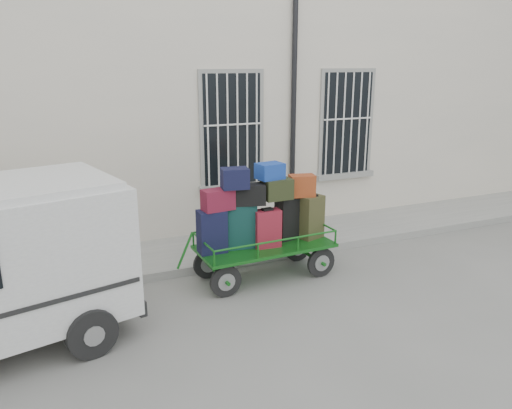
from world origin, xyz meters
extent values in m
plane|color=slate|center=(0.00, 0.00, 0.00)|extent=(80.00, 80.00, 0.00)
cube|color=beige|center=(0.00, 5.50, 3.00)|extent=(24.00, 5.00, 6.00)
cylinder|color=black|center=(0.95, 2.92, 2.80)|extent=(0.11, 0.11, 5.60)
cube|color=black|center=(-0.40, 2.98, 2.25)|extent=(1.20, 0.08, 2.20)
cube|color=gray|center=(-0.40, 2.96, 1.09)|extent=(1.45, 0.22, 0.12)
cube|color=black|center=(2.30, 2.98, 2.25)|extent=(1.20, 0.08, 2.20)
cube|color=gray|center=(2.30, 2.96, 1.09)|extent=(1.45, 0.22, 0.12)
cube|color=gray|center=(0.00, 2.20, 0.07)|extent=(24.00, 1.70, 0.15)
cylinder|color=black|center=(-1.52, 0.35, 0.26)|extent=(0.52, 0.09, 0.52)
cylinder|color=gray|center=(-1.52, 0.35, 0.26)|extent=(0.29, 0.11, 0.28)
cylinder|color=black|center=(-1.56, 1.14, 0.26)|extent=(0.52, 0.09, 0.52)
cylinder|color=gray|center=(-1.56, 1.14, 0.26)|extent=(0.29, 0.11, 0.28)
cylinder|color=black|center=(0.24, 0.43, 0.26)|extent=(0.52, 0.09, 0.52)
cylinder|color=gray|center=(0.24, 0.43, 0.26)|extent=(0.29, 0.11, 0.28)
cylinder|color=black|center=(0.20, 1.21, 0.26)|extent=(0.52, 0.09, 0.52)
cylinder|color=gray|center=(0.20, 1.21, 0.26)|extent=(0.29, 0.11, 0.28)
cube|color=#155F1A|center=(-0.66, 0.78, 0.57)|extent=(2.32, 1.14, 0.05)
cylinder|color=#155F1A|center=(-2.05, 0.72, 0.72)|extent=(0.30, 0.05, 0.58)
cube|color=black|center=(-1.58, 0.81, 0.95)|extent=(0.44, 0.30, 0.70)
cube|color=black|center=(-1.58, 0.81, 1.31)|extent=(0.18, 0.16, 0.03)
cube|color=black|center=(-1.07, 0.84, 0.96)|extent=(0.52, 0.34, 0.73)
cube|color=black|center=(-1.07, 0.84, 1.35)|extent=(0.20, 0.15, 0.03)
cube|color=maroon|center=(-0.66, 0.69, 0.91)|extent=(0.44, 0.27, 0.63)
cube|color=black|center=(-0.66, 0.69, 1.24)|extent=(0.18, 0.13, 0.03)
cube|color=black|center=(-0.15, 0.90, 0.99)|extent=(0.50, 0.34, 0.78)
cube|color=black|center=(-0.15, 0.90, 1.39)|extent=(0.19, 0.13, 0.03)
cube|color=#322D19|center=(0.23, 0.78, 0.97)|extent=(0.46, 0.35, 0.75)
cube|color=black|center=(0.23, 0.78, 1.36)|extent=(0.17, 0.13, 0.03)
cube|color=maroon|center=(-1.47, 0.80, 1.46)|extent=(0.52, 0.33, 0.34)
cube|color=black|center=(-0.92, 0.80, 1.50)|extent=(0.55, 0.40, 0.33)
cube|color=#282B15|center=(-0.45, 0.77, 1.54)|extent=(0.49, 0.35, 0.34)
cube|color=maroon|center=(0.06, 0.86, 1.53)|extent=(0.48, 0.35, 0.37)
cube|color=black|center=(-1.19, 0.76, 1.79)|extent=(0.46, 0.36, 0.32)
cube|color=#162B9B|center=(-0.55, 0.83, 1.84)|extent=(0.46, 0.38, 0.26)
cube|color=black|center=(-3.12, 0.48, 1.49)|extent=(0.35, 1.29, 0.52)
cube|color=black|center=(-3.13, 0.48, 0.41)|extent=(0.51, 1.72, 0.21)
cube|color=white|center=(-3.10, 0.49, 0.62)|extent=(0.12, 0.39, 0.11)
cylinder|color=black|center=(-3.62, -0.53, 0.32)|extent=(0.67, 0.35, 0.64)
cylinder|color=black|center=(-4.03, 1.15, 0.32)|extent=(0.67, 0.35, 0.64)
camera|label=1|loc=(-3.92, -6.41, 3.55)|focal=35.00mm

